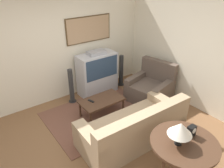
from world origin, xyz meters
TOP-DOWN VIEW (x-y plane):
  - ground_plane at (0.00, 0.00)m, footprint 12.00×12.00m
  - wall_back at (0.02, 2.13)m, footprint 12.00×0.10m
  - wall_right at (2.63, 0.00)m, footprint 0.06×12.00m
  - area_rug at (0.52, 0.85)m, footprint 2.36×1.76m
  - tv at (1.06, 1.75)m, footprint 1.03×0.50m
  - couch at (0.59, -0.28)m, footprint 2.14×0.99m
  - armchair at (1.99, 0.66)m, footprint 1.13×1.14m
  - coffee_table at (0.56, 0.80)m, footprint 0.98×0.56m
  - console_table at (0.64, -1.36)m, footprint 1.04×1.04m
  - table_lamp at (0.52, -1.31)m, footprint 0.36×0.36m
  - mantel_clock at (0.83, -1.31)m, footprint 0.13×0.10m
  - remote at (0.33, 0.88)m, footprint 0.09×0.17m
  - speaker_tower_left at (0.27, 1.72)m, footprint 0.20×0.20m
  - speaker_tower_right at (1.86, 1.72)m, footprint 0.20×0.20m

SIDE VIEW (x-z plane):
  - ground_plane at x=0.00m, z-range 0.00..0.00m
  - area_rug at x=0.52m, z-range 0.00..0.01m
  - couch at x=0.59m, z-range -0.13..0.72m
  - armchair at x=1.99m, z-range -0.18..0.79m
  - coffee_table at x=0.56m, z-range 0.17..0.59m
  - speaker_tower_left at x=0.27m, z-range -0.03..0.88m
  - speaker_tower_right at x=1.86m, z-range -0.03..0.88m
  - remote at x=0.33m, z-range 0.42..0.44m
  - tv at x=1.06m, z-range -0.03..1.17m
  - console_table at x=0.64m, z-range 0.30..1.03m
  - mantel_clock at x=0.83m, z-range 0.73..0.91m
  - table_lamp at x=0.52m, z-range 0.82..1.20m
  - wall_right at x=2.63m, z-range 0.00..2.70m
  - wall_back at x=0.02m, z-range 0.01..2.71m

